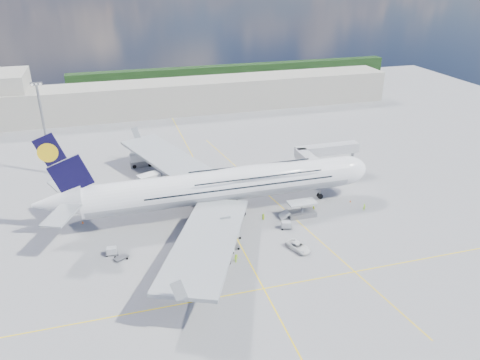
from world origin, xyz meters
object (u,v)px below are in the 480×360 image
object	(u,v)px
crew_nose	(364,207)
crew_tug	(236,258)
crew_wing	(188,263)
cone_wing_left_outer	(149,182)
crew_loader	(314,209)
cone_nose	(350,201)
dolly_back	(121,257)
dolly_nose_near	(234,234)
cone_wing_right_outer	(191,283)
dolly_row_c	(232,248)
cargo_loader	(301,211)
catering_truck_outer	(141,160)
cone_wing_left_inner	(180,198)
dolly_row_a	(112,251)
cone_wing_right_inner	(176,246)
light_mast	(44,128)
catering_truck_inner	(152,183)
service_van	(298,247)
airliner	(223,185)
jet_bridge	(320,155)
dolly_nose_far	(286,225)
crew_van	(263,217)
cone_tail	(83,222)
baggage_tug	(228,250)
dolly_row_b	(187,255)

from	to	relation	value
crew_nose	crew_tug	xyz separation A→B (m)	(-34.85, -11.96, 0.06)
crew_nose	crew_wing	size ratio (longest dim) A/B	1.11
crew_tug	cone_wing_left_outer	size ratio (longest dim) A/B	3.17
crew_loader	cone_nose	xyz separation A→B (m)	(10.76, 2.00, -0.53)
dolly_back	crew_tug	size ratio (longest dim) A/B	1.79
dolly_nose_near	cone_wing_right_outer	xyz separation A→B (m)	(-11.70, -12.86, -0.74)
dolly_row_c	cargo_loader	bearing A→B (deg)	7.57
catering_truck_outer	cone_wing_left_inner	size ratio (longest dim) A/B	13.04
dolly_row_c	crew_loader	world-z (taller)	crew_loader
dolly_row_a	cone_wing_right_inner	xyz separation A→B (m)	(12.82, -0.70, -0.61)
dolly_row_a	dolly_row_c	distance (m)	24.12
light_mast	catering_truck_inner	distance (m)	33.55
light_mast	cargo_loader	bearing A→B (deg)	-36.54
service_van	cone_nose	bearing A→B (deg)	17.65
airliner	catering_truck_inner	size ratio (longest dim) A/B	9.58
jet_bridge	light_mast	distance (m)	74.11
dolly_nose_far	crew_van	world-z (taller)	dolly_nose_far
jet_bridge	crew_wing	bearing A→B (deg)	-143.75
dolly_nose_far	catering_truck_inner	size ratio (longest dim) A/B	0.35
dolly_nose_near	cone_wing_right_inner	bearing A→B (deg)	160.54
crew_wing	cone_wing_right_inner	world-z (taller)	crew_wing
light_mast	cone_nose	world-z (taller)	light_mast
crew_tug	cone_wing_right_inner	world-z (taller)	crew_tug
crew_van	cone_tail	distance (m)	40.72
crew_loader	cone_tail	distance (m)	52.96
baggage_tug	crew_nose	bearing A→B (deg)	-10.67
light_mast	crew_loader	world-z (taller)	light_mast
catering_truck_inner	cone_wing_left_inner	bearing A→B (deg)	-73.01
dolly_back	cone_wing_right_outer	world-z (taller)	cone_wing_right_outer
baggage_tug	dolly_nose_near	bearing A→B (deg)	37.93
dolly_nose_far	cone_wing_right_inner	xyz separation A→B (m)	(-24.41, -0.53, -0.62)
airliner	dolly_row_a	distance (m)	28.89
baggage_tug	cone_wing_right_inner	world-z (taller)	baggage_tug
light_mast	cone_wing_right_outer	world-z (taller)	light_mast
dolly_back	service_van	distance (m)	35.51
crew_wing	cone_wing_right_outer	xyz separation A→B (m)	(-0.53, -5.44, -0.45)
jet_bridge	cone_wing_left_outer	distance (m)	46.08
dolly_back	catering_truck_outer	distance (m)	47.22
crew_tug	cone_wing_left_inner	distance (m)	30.53
airliner	dolly_nose_far	size ratio (longest dim) A/B	27.06
cone_wing_left_outer	cone_wing_right_inner	size ratio (longest dim) A/B	1.00
dolly_nose_far	cone_wing_left_inner	size ratio (longest dim) A/B	5.63
crew_nose	crew_tug	distance (m)	36.84
cone_wing_left_outer	catering_truck_outer	bearing A→B (deg)	93.71
airliner	dolly_row_a	xyz separation A→B (m)	(-25.94, -11.22, -5.98)
dolly_nose_far	dolly_nose_near	world-z (taller)	dolly_nose_near
jet_bridge	cargo_loader	xyz separation A→B (m)	(-12.99, -18.04, -5.60)
dolly_row_b	crew_van	size ratio (longest dim) A/B	2.56
dolly_row_a	catering_truck_outer	world-z (taller)	catering_truck_outer
crew_wing	cone_wing_right_inner	bearing A→B (deg)	8.59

